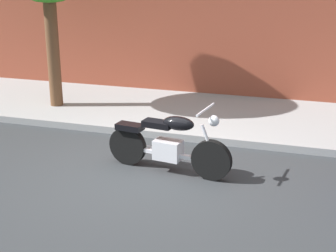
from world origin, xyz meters
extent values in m
plane|color=#303335|center=(0.00, 0.00, 0.00)|extent=(60.00, 60.00, 0.00)
cube|color=#989898|center=(0.00, 3.21, 0.07)|extent=(22.90, 3.14, 0.14)
cylinder|color=black|center=(0.99, 0.12, 0.32)|extent=(0.66, 0.20, 0.65)
cylinder|color=black|center=(-0.48, 0.32, 0.32)|extent=(0.66, 0.20, 0.65)
cube|color=silver|center=(0.26, 0.22, 0.37)|extent=(0.47, 0.34, 0.32)
cube|color=silver|center=(0.26, 0.22, 0.30)|extent=(1.34, 0.26, 0.06)
ellipsoid|color=black|center=(0.44, 0.20, 0.85)|extent=(0.55, 0.33, 0.22)
cube|color=black|center=(0.08, 0.24, 0.79)|extent=(0.51, 0.30, 0.10)
cube|color=black|center=(-0.43, 0.32, 0.67)|extent=(0.47, 0.30, 0.10)
cylinder|color=silver|center=(0.94, 0.13, 0.60)|extent=(0.28, 0.09, 0.58)
cylinder|color=silver|center=(0.88, 0.13, 1.13)|extent=(0.13, 0.70, 0.04)
sphere|color=silver|center=(1.01, 0.11, 0.97)|extent=(0.17, 0.17, 0.17)
cylinder|color=silver|center=(0.03, 0.41, 0.27)|extent=(0.80, 0.20, 0.09)
cylinder|color=brown|center=(-3.17, 2.76, 1.45)|extent=(0.28, 0.28, 2.91)
camera|label=1|loc=(2.44, -6.88, 3.26)|focal=53.02mm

